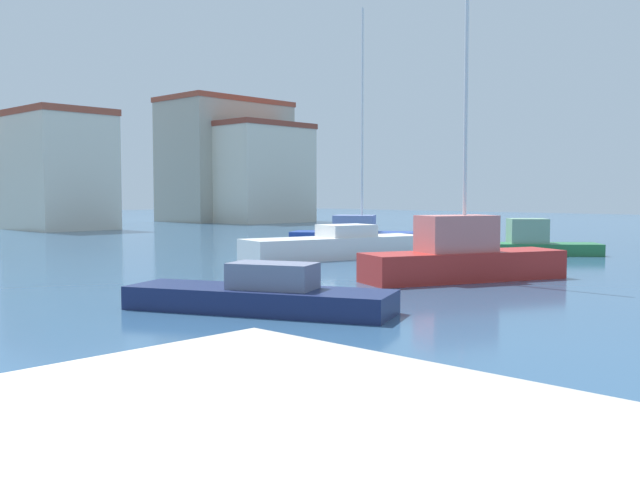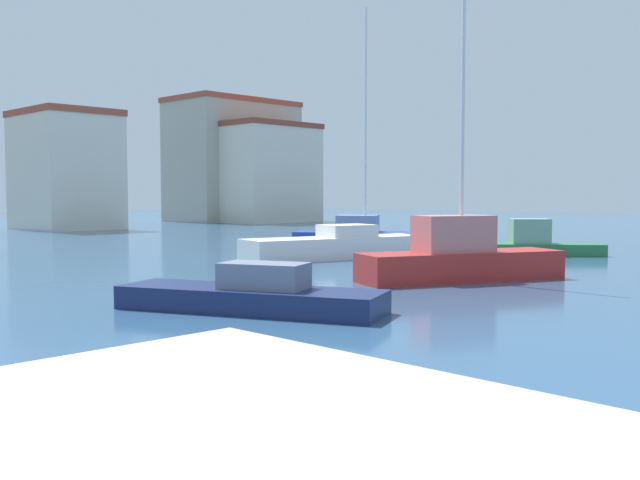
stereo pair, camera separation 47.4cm
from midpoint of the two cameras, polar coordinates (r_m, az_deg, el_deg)
water at (r=33.82m, az=-13.50°, el=-1.11°), size 160.00×160.00×0.00m
sailboat_blue_far_left at (r=41.47m, az=3.78°, el=0.63°), size 6.43×8.14×13.28m
motorboat_green_mid_harbor at (r=33.83m, az=17.22°, el=-0.23°), size 4.73×5.16×1.65m
sailboat_red_distant_north at (r=23.38m, az=11.54°, el=-1.32°), size 6.90×4.41×9.39m
motorboat_white_center_channel at (r=30.88m, az=1.85°, el=-0.47°), size 8.63×4.22×1.44m
motorboat_navy_outer_mooring at (r=17.02m, az=-4.58°, el=-4.41°), size 4.18×6.58×1.16m
yacht_club at (r=59.43m, az=-19.29°, el=5.25°), size 6.28×7.91×9.19m
warehouse_block at (r=70.71m, az=-4.59°, el=5.32°), size 9.13×8.72×9.57m
harbor_office at (r=74.31m, az=-6.75°, el=6.26°), size 12.55×7.72×12.26m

